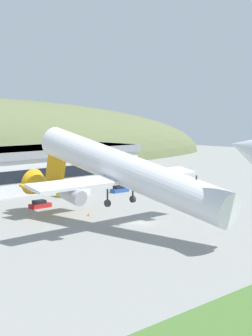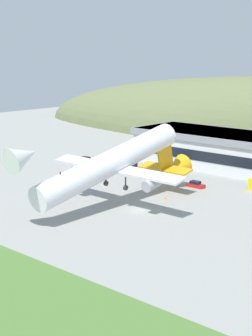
# 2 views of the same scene
# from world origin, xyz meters

# --- Properties ---
(ground_plane) EXTENTS (336.22, 336.22, 0.00)m
(ground_plane) POSITION_xyz_m (0.00, 0.00, 0.00)
(ground_plane) COLOR gray
(cargo_airplane) EXTENTS (33.73, 50.06, 15.16)m
(cargo_airplane) POSITION_xyz_m (-5.60, -1.77, 9.07)
(cargo_airplane) COLOR silver
(service_car_1) EXTENTS (4.29, 1.82, 1.51)m
(service_car_1) POSITION_xyz_m (-2.91, 23.67, 0.62)
(service_car_1) COLOR #B21E1E
(service_car_1) RESTS_ON ground_plane
(service_car_2) EXTENTS (4.32, 1.98, 1.53)m
(service_car_2) POSITION_xyz_m (-43.83, 26.80, 0.63)
(service_car_2) COLOR silver
(service_car_2) RESTS_ON ground_plane
(fuel_truck) EXTENTS (7.22, 2.64, 3.36)m
(fuel_truck) POSITION_xyz_m (-27.89, 26.06, 1.60)
(fuel_truck) COLOR #333338
(fuel_truck) RESTS_ON ground_plane
(traffic_cone_0) EXTENTS (0.52, 0.52, 0.58)m
(traffic_cone_0) POSITION_xyz_m (-1.86, 10.88, 0.28)
(traffic_cone_0) COLOR orange
(traffic_cone_0) RESTS_ON ground_plane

